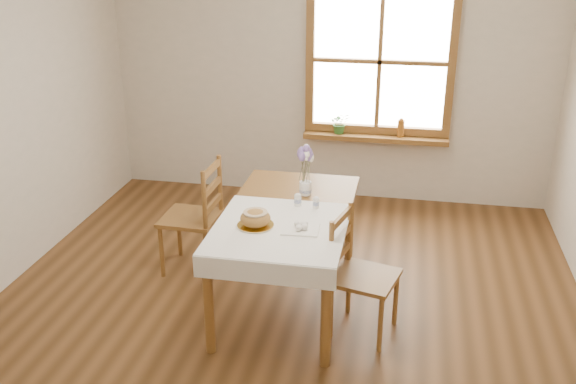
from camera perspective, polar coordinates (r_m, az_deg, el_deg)
name	(u,v)px	position (r m, az deg, el deg)	size (l,w,h in m)	color
ground	(280,321)	(4.78, -0.70, -11.38)	(5.00, 5.00, 0.00)	brown
room_walls	(279,92)	(4.09, -0.81, 8.92)	(4.60, 5.10, 2.65)	beige
window	(380,62)	(6.49, 8.16, 11.40)	(1.46, 0.08, 1.46)	brown
window_sill	(375,138)	(6.60, 7.77, 4.81)	(1.46, 0.20, 0.05)	brown
dining_table	(288,222)	(4.71, 0.00, -2.64)	(0.90, 1.60, 0.75)	brown
table_linen	(280,228)	(4.41, -0.75, -3.22)	(0.91, 0.99, 0.01)	white
chair_left	(190,216)	(5.32, -8.68, -2.12)	(0.45, 0.47, 0.96)	brown
chair_right	(365,276)	(4.48, 6.89, -7.38)	(0.42, 0.44, 0.89)	brown
bread_plate	(256,225)	(4.42, -2.90, -2.98)	(0.25, 0.25, 0.01)	silver
bread_loaf	(255,217)	(4.40, -2.92, -2.22)	(0.21, 0.21, 0.12)	#AF7C3E
egg_napkin	(301,229)	(4.37, 1.12, -3.31)	(0.25, 0.21, 0.01)	white
eggs	(301,225)	(4.36, 1.13, -2.99)	(0.19, 0.17, 0.04)	white
salt_shaker	(298,199)	(4.72, 0.88, -0.67)	(0.05, 0.05, 0.10)	silver
pepper_shaker	(316,202)	(4.69, 2.50, -0.91)	(0.05, 0.05, 0.09)	silver
flower_vase	(305,189)	(4.94, 1.55, 0.26)	(0.09, 0.09, 0.10)	silver
lavender_bouquet	(306,164)	(4.86, 1.57, 2.51)	(0.16, 0.16, 0.31)	#7A5DA6
potted_plant	(340,125)	(6.60, 4.63, 5.92)	(0.19, 0.21, 0.17)	#326A2A
amber_bottle	(401,127)	(6.56, 10.00, 5.67)	(0.07, 0.07, 0.19)	#9B5A1C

